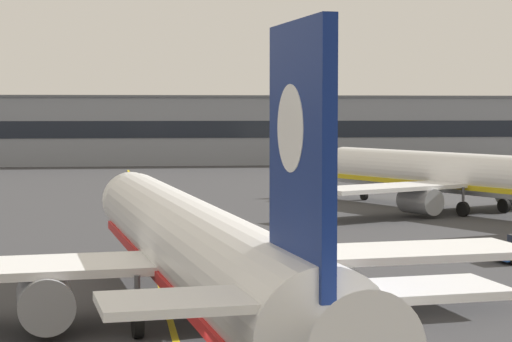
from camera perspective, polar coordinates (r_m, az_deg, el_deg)
taxiway_centreline at (r=58.32m, az=-6.11°, el=-5.48°), size 5.90×179.92×0.01m
airliner_foreground at (r=41.26m, az=-3.86°, el=-4.55°), size 32.36×41.45×11.65m
airliner_background at (r=87.79m, az=12.59°, el=-0.28°), size 30.53×38.16×11.57m
safety_cone_by_nose_gear at (r=57.25m, az=-4.36°, el=-5.39°), size 0.44×0.44×0.55m
terminal_building at (r=163.36m, az=-7.97°, el=2.44°), size 145.08×12.40×11.66m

